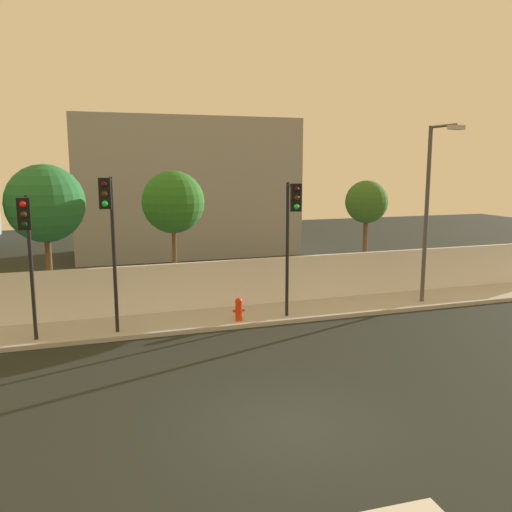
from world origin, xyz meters
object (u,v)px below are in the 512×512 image
object	(u,v)px
fire_hydrant	(239,308)
traffic_light_center	(292,221)
traffic_light_left	(27,238)
street_lamp_curbside	(430,201)
roadside_tree_midright	(173,202)
roadside_tree_rightmost	(367,203)
traffic_light_right	(109,223)
roadside_tree_midleft	(45,204)

from	to	relation	value
fire_hydrant	traffic_light_center	bearing A→B (deg)	-22.49
traffic_light_left	street_lamp_curbside	bearing A→B (deg)	2.99
street_lamp_curbside	traffic_light_left	bearing A→B (deg)	-177.01
roadside_tree_midright	roadside_tree_rightmost	size ratio (longest dim) A/B	1.09
traffic_light_center	fire_hydrant	world-z (taller)	traffic_light_center
roadside_tree_rightmost	traffic_light_left	bearing A→B (deg)	-163.55
traffic_light_left	fire_hydrant	bearing A→B (deg)	6.01
fire_hydrant	traffic_light_left	bearing A→B (deg)	-173.99
traffic_light_center	roadside_tree_midright	bearing A→B (deg)	129.95
fire_hydrant	roadside_tree_midright	distance (m)	5.10
traffic_light_right	roadside_tree_midleft	size ratio (longest dim) A/B	0.90
street_lamp_curbside	roadside_tree_rightmost	size ratio (longest dim) A/B	1.40
traffic_light_left	traffic_light_right	distance (m)	2.36
traffic_light_right	street_lamp_curbside	bearing A→B (deg)	3.22
street_lamp_curbside	roadside_tree_midleft	xyz separation A→B (m)	(-14.06, 3.23, -0.00)
roadside_tree_midleft	roadside_tree_rightmost	world-z (taller)	roadside_tree_midleft
traffic_light_right	fire_hydrant	size ratio (longest dim) A/B	6.15
traffic_light_left	fire_hydrant	size ratio (longest dim) A/B	5.52
traffic_light_center	traffic_light_left	bearing A→B (deg)	179.98
traffic_light_center	roadside_tree_midleft	world-z (taller)	roadside_tree_midleft
traffic_light_center	traffic_light_right	size ratio (longest dim) A/B	0.96
traffic_light_right	roadside_tree_midleft	world-z (taller)	roadside_tree_midleft
street_lamp_curbside	fire_hydrant	bearing A→B (deg)	-179.60
street_lamp_curbside	fire_hydrant	distance (m)	8.56
fire_hydrant	roadside_tree_rightmost	size ratio (longest dim) A/B	0.17
traffic_light_left	traffic_light_right	world-z (taller)	traffic_light_right
fire_hydrant	roadside_tree_midright	xyz separation A→B (m)	(-1.65, 3.28, 3.53)
traffic_light_left	traffic_light_center	bearing A→B (deg)	-0.02
traffic_light_right	roadside_tree_rightmost	distance (m)	11.81
fire_hydrant	roadside_tree_midright	bearing A→B (deg)	116.64
traffic_light_left	traffic_light_right	size ratio (longest dim) A/B	0.90
roadside_tree_midleft	roadside_tree_rightmost	size ratio (longest dim) A/B	1.14
traffic_light_center	street_lamp_curbside	xyz separation A→B (m)	(6.09, 0.75, 0.50)
traffic_light_center	roadside_tree_rightmost	bearing A→B (deg)	37.60
traffic_light_right	roadside_tree_rightmost	size ratio (longest dim) A/B	1.03
traffic_light_left	traffic_light_center	world-z (taller)	traffic_light_center
roadside_tree_midleft	street_lamp_curbside	bearing A→B (deg)	-12.94
roadside_tree_midright	roadside_tree_rightmost	bearing A→B (deg)	0.00
roadside_tree_rightmost	traffic_light_center	bearing A→B (deg)	-142.40
roadside_tree_midright	traffic_light_left	bearing A→B (deg)	-141.32
traffic_light_right	roadside_tree_midright	distance (m)	4.72
traffic_light_right	roadside_tree_midright	world-z (taller)	roadside_tree_midright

